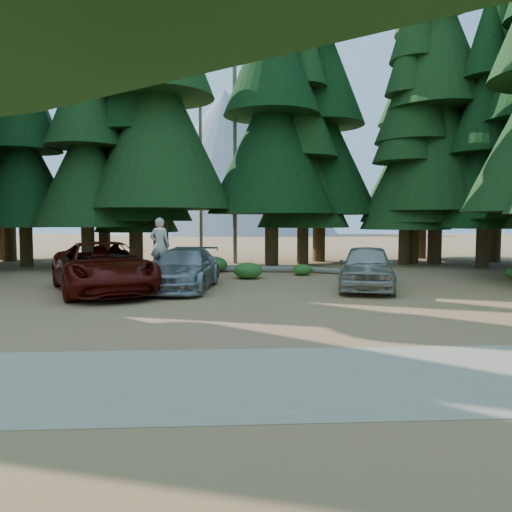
{
  "coord_description": "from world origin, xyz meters",
  "views": [
    {
      "loc": [
        0.36,
        -13.98,
        2.41
      ],
      "look_at": [
        1.32,
        2.63,
        1.25
      ],
      "focal_mm": 35.0,
      "sensor_mm": 36.0,
      "label": 1
    }
  ],
  "objects_px": {
    "silver_minivan_center": "(184,269)",
    "silver_minivan_right": "(367,267)",
    "log_left": "(118,269)",
    "red_pickup": "(103,267)",
    "log_mid": "(310,270)",
    "frisbee_player": "(160,245)",
    "log_right": "(253,269)"
  },
  "relations": [
    {
      "from": "log_mid",
      "to": "log_left",
      "type": "bearing_deg",
      "value": -149.2
    },
    {
      "from": "silver_minivan_right",
      "to": "log_left",
      "type": "bearing_deg",
      "value": 162.85
    },
    {
      "from": "silver_minivan_center",
      "to": "red_pickup",
      "type": "bearing_deg",
      "value": -159.81
    },
    {
      "from": "silver_minivan_right",
      "to": "log_right",
      "type": "distance_m",
      "value": 7.26
    },
    {
      "from": "frisbee_player",
      "to": "log_mid",
      "type": "relative_size",
      "value": 0.58
    },
    {
      "from": "silver_minivan_center",
      "to": "silver_minivan_right",
      "type": "relative_size",
      "value": 1.08
    },
    {
      "from": "red_pickup",
      "to": "log_mid",
      "type": "distance_m",
      "value": 10.11
    },
    {
      "from": "silver_minivan_center",
      "to": "frisbee_player",
      "type": "bearing_deg",
      "value": 179.43
    },
    {
      "from": "log_left",
      "to": "silver_minivan_right",
      "type": "bearing_deg",
      "value": -21.11
    },
    {
      "from": "silver_minivan_right",
      "to": "frisbee_player",
      "type": "bearing_deg",
      "value": -168.31
    },
    {
      "from": "silver_minivan_right",
      "to": "log_mid",
      "type": "xyz_separation_m",
      "value": [
        -1.05,
        5.78,
        -0.65
      ]
    },
    {
      "from": "silver_minivan_center",
      "to": "silver_minivan_right",
      "type": "distance_m",
      "value": 6.47
    },
    {
      "from": "silver_minivan_center",
      "to": "silver_minivan_right",
      "type": "xyz_separation_m",
      "value": [
        6.46,
        -0.37,
        0.07
      ]
    },
    {
      "from": "silver_minivan_center",
      "to": "frisbee_player",
      "type": "xyz_separation_m",
      "value": [
        -0.86,
        0.12,
        0.84
      ]
    },
    {
      "from": "red_pickup",
      "to": "log_left",
      "type": "distance_m",
      "value": 6.83
    },
    {
      "from": "log_left",
      "to": "log_mid",
      "type": "distance_m",
      "value": 9.08
    },
    {
      "from": "silver_minivan_center",
      "to": "log_mid",
      "type": "distance_m",
      "value": 7.67
    },
    {
      "from": "silver_minivan_center",
      "to": "frisbee_player",
      "type": "height_order",
      "value": "frisbee_player"
    },
    {
      "from": "frisbee_player",
      "to": "log_mid",
      "type": "bearing_deg",
      "value": -129.43
    },
    {
      "from": "log_left",
      "to": "log_mid",
      "type": "bearing_deg",
      "value": 7.12
    },
    {
      "from": "silver_minivan_center",
      "to": "log_left",
      "type": "bearing_deg",
      "value": 128.25
    },
    {
      "from": "silver_minivan_center",
      "to": "silver_minivan_right",
      "type": "height_order",
      "value": "silver_minivan_right"
    },
    {
      "from": "silver_minivan_center",
      "to": "log_left",
      "type": "height_order",
      "value": "silver_minivan_center"
    },
    {
      "from": "red_pickup",
      "to": "log_right",
      "type": "bearing_deg",
      "value": 26.97
    },
    {
      "from": "log_left",
      "to": "log_mid",
      "type": "relative_size",
      "value": 1.24
    },
    {
      "from": "silver_minivan_center",
      "to": "log_mid",
      "type": "bearing_deg",
      "value": 52.44
    },
    {
      "from": "silver_minivan_center",
      "to": "log_right",
      "type": "relative_size",
      "value": 1.11
    },
    {
      "from": "red_pickup",
      "to": "log_mid",
      "type": "bearing_deg",
      "value": 13.81
    },
    {
      "from": "log_right",
      "to": "frisbee_player",
      "type": "bearing_deg",
      "value": -114.68
    },
    {
      "from": "red_pickup",
      "to": "silver_minivan_right",
      "type": "bearing_deg",
      "value": -21.34
    },
    {
      "from": "red_pickup",
      "to": "log_right",
      "type": "xyz_separation_m",
      "value": [
        5.45,
        6.45,
        -0.72
      ]
    },
    {
      "from": "silver_minivan_right",
      "to": "log_right",
      "type": "height_order",
      "value": "silver_minivan_right"
    }
  ]
}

